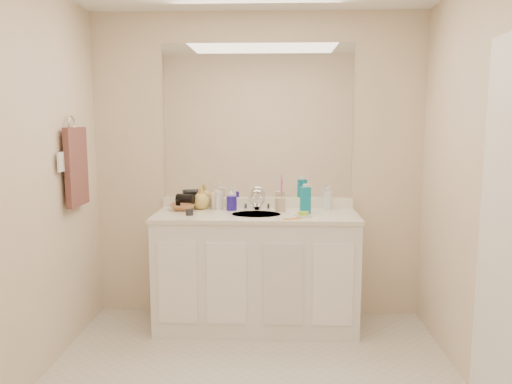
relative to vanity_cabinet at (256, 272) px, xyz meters
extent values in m
cube|color=beige|center=(0.00, 0.28, 0.77)|extent=(2.60, 0.02, 2.40)
cube|color=beige|center=(0.00, -2.33, 0.77)|extent=(2.60, 0.02, 2.40)
cube|color=beige|center=(-1.30, -1.02, 0.77)|extent=(0.02, 2.60, 2.40)
cube|color=beige|center=(1.30, -1.02, 0.77)|extent=(0.02, 2.60, 2.40)
cube|color=white|center=(0.00, 0.00, 0.00)|extent=(1.50, 0.55, 0.85)
cube|color=white|center=(0.00, 0.00, 0.44)|extent=(1.52, 0.57, 0.03)
cube|color=white|center=(0.00, 0.26, 0.50)|extent=(1.52, 0.03, 0.08)
cylinder|color=beige|center=(0.00, -0.02, 0.44)|extent=(0.37, 0.37, 0.02)
cylinder|color=silver|center=(0.00, 0.16, 0.51)|extent=(0.02, 0.02, 0.11)
cube|color=white|center=(0.00, 0.27, 1.14)|extent=(1.48, 0.01, 1.20)
cylinder|color=#241593|center=(-0.20, 0.14, 0.51)|extent=(0.09, 0.09, 0.11)
cylinder|color=#CDB590|center=(0.18, 0.10, 0.51)|extent=(0.10, 0.10, 0.11)
cylinder|color=#F941BA|center=(0.19, 0.10, 0.60)|extent=(0.02, 0.04, 0.19)
cylinder|color=#0D809E|center=(0.37, 0.03, 0.55)|extent=(0.10, 0.10, 0.20)
cylinder|color=white|center=(0.55, 0.17, 0.53)|extent=(0.06, 0.06, 0.15)
cube|color=silver|center=(0.34, -0.11, 0.46)|extent=(0.13, 0.11, 0.01)
cube|color=#9FCF32|center=(0.34, -0.11, 0.48)|extent=(0.08, 0.07, 0.03)
cube|color=orange|center=(0.26, -0.20, 0.46)|extent=(0.13, 0.07, 0.01)
cylinder|color=black|center=(-0.49, -0.09, 0.47)|extent=(0.07, 0.07, 0.04)
cylinder|color=silver|center=(-0.30, 0.13, 0.53)|extent=(0.05, 0.05, 0.14)
imported|color=white|center=(-0.21, 0.19, 0.54)|extent=(0.08, 0.08, 0.17)
imported|color=#F2E0C5|center=(-0.32, 0.21, 0.55)|extent=(0.11, 0.11, 0.19)
imported|color=gold|center=(-0.44, 0.18, 0.54)|extent=(0.14, 0.14, 0.17)
imported|color=#A96B44|center=(-0.58, 0.13, 0.48)|extent=(0.22, 0.22, 0.05)
cylinder|color=black|center=(-0.56, 0.13, 0.54)|extent=(0.16, 0.11, 0.07)
torus|color=silver|center=(-1.27, -0.25, 1.12)|extent=(0.01, 0.11, 0.11)
cube|color=#462725|center=(-1.25, -0.25, 0.82)|extent=(0.04, 0.32, 0.55)
cube|color=white|center=(-1.27, -0.45, 0.88)|extent=(0.01, 0.08, 0.13)
camera|label=1|loc=(0.14, -3.67, 1.15)|focal=35.00mm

